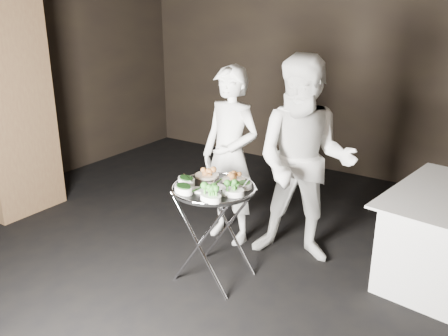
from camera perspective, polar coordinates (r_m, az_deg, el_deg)
The scene contains 16 objects.
floor at distance 4.10m, azimuth -6.53°, elevation -14.27°, with size 6.00×7.00×0.05m, color black.
wall_back at distance 6.53m, azimuth 13.70°, elevation 12.39°, with size 6.00×0.05×3.00m, color black.
tray_stand at distance 3.96m, azimuth -1.22°, elevation -7.33°, with size 0.56×0.47×0.82m.
serving_tray at distance 3.81m, azimuth -1.26°, elevation -2.44°, with size 0.68×0.68×0.04m.
potato_plate_a at distance 4.02m, azimuth -2.07°, elevation -0.58°, with size 0.21×0.21×0.07m.
potato_plate_b at distance 3.92m, azimuth 1.15°, elevation -1.15°, with size 0.19×0.19×0.07m.
greens_bowl at distance 3.77m, azimuth 2.45°, elevation -1.99°, with size 0.12×0.12×0.07m.
asparagus_plate_a at distance 3.79m, azimuth -1.17°, elevation -2.10°, with size 0.20×0.13×0.04m.
asparagus_plate_b at distance 3.72m, azimuth -3.04°, elevation -2.59°, with size 0.18×0.10×0.04m.
spinach_bowl_a at distance 3.87m, azimuth -4.55°, elevation -1.43°, with size 0.21×0.18×0.07m.
spinach_bowl_b at distance 3.70m, azimuth -4.89°, elevation -2.41°, with size 0.22×0.18×0.08m.
broccoli_bowl_a at distance 3.64m, azimuth 1.05°, elevation -2.76°, with size 0.21×0.18×0.08m.
broccoli_bowl_b at distance 3.54m, azimuth -1.61°, elevation -3.40°, with size 0.21×0.17×0.08m.
serving_utensils at distance 3.83m, azimuth -0.47°, elevation -1.31°, with size 0.59×0.44×0.01m.
waiter_left at distance 4.48m, azimuth 0.76°, elevation 1.40°, with size 0.62×0.41×1.71m, color white.
waiter_right at distance 4.16m, azimuth 9.63°, elevation 0.70°, with size 0.90×0.70×1.85m, color white.
Camera 1 is at (2.26, -2.56, 2.24)m, focal length 38.00 mm.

